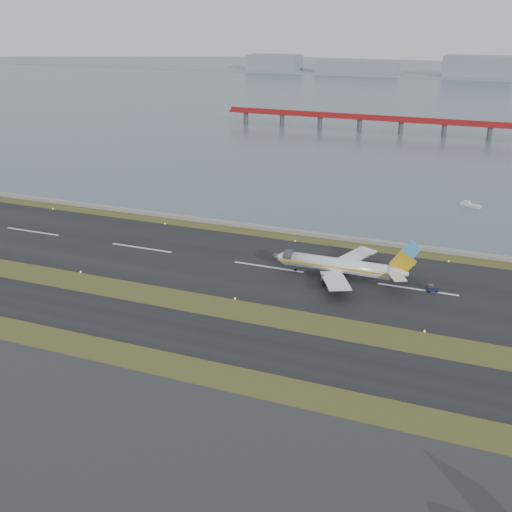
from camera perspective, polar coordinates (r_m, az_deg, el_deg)
name	(u,v)px	position (r m, az deg, el deg)	size (l,w,h in m)	color
ground	(222,312)	(149.17, -3.05, -4.99)	(1000.00, 1000.00, 0.00)	#344719
apron_strip	(74,453)	(109.28, -15.87, -16.52)	(1000.00, 50.00, 0.10)	#323134
taxiway_strip	(198,334)	(139.58, -5.15, -6.95)	(1000.00, 18.00, 0.10)	black
runway_strip	(268,267)	(174.40, 1.12, -1.00)	(1000.00, 45.00, 0.10)	black
seawall	(303,233)	(200.82, 4.20, 2.08)	(1000.00, 2.50, 1.00)	gray
bay_water	(450,93)	(587.65, 16.85, 13.66)	(1400.00, 800.00, 1.30)	#4D5D6E
red_pier	(445,123)	(377.53, 16.45, 11.25)	(260.00, 5.00, 10.20)	maroon
far_shoreline	(481,72)	(744.82, 19.37, 15.21)	(1400.00, 80.00, 60.50)	gray
airliner	(342,266)	(167.50, 7.62, -0.88)	(38.52, 32.89, 12.80)	white
pushback_tug	(432,288)	(165.03, 15.37, -2.79)	(3.17, 2.38, 1.80)	#151A39
workboat_near	(470,205)	(241.91, 18.48, 4.33)	(7.84, 4.99, 1.82)	silver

